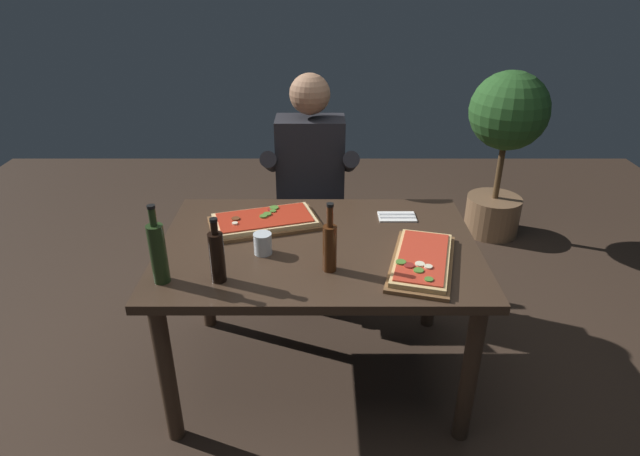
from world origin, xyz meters
The scene contains 12 objects.
ground_plane centered at (0.00, 0.00, 0.00)m, with size 6.40×6.40×0.00m, color #38281E.
dining_table centered at (0.00, 0.00, 0.64)m, with size 1.40×0.96×0.74m.
pizza_rectangular_front centered at (-0.25, 0.18, 0.76)m, with size 0.56×0.41×0.05m.
pizza_rectangular_left centered at (0.43, -0.19, 0.76)m, with size 0.37×0.55×0.05m.
wine_bottle_dark centered at (-0.39, -0.30, 0.85)m, with size 0.06×0.06×0.27m.
oil_bottle_amber centered at (0.05, -0.22, 0.85)m, with size 0.06×0.06×0.29m.
vinegar_bottle_green centered at (-0.61, -0.31, 0.87)m, with size 0.06×0.06×0.33m.
tumbler_near_camera centered at (-0.24, -0.09, 0.78)m, with size 0.08×0.08×0.09m.
napkin_cutlery_set centered at (0.38, 0.26, 0.74)m, with size 0.18×0.11×0.01m.
diner_chair centered at (-0.05, 0.86, 0.49)m, with size 0.44×0.44×0.87m.
seated_diner centered at (-0.05, 0.74, 0.74)m, with size 0.53×0.41×1.33m.
potted_plant_corner centered at (1.30, 1.54, 0.76)m, with size 0.54×0.54×1.20m.
Camera 1 is at (0.01, -2.07, 1.87)m, focal length 29.85 mm.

